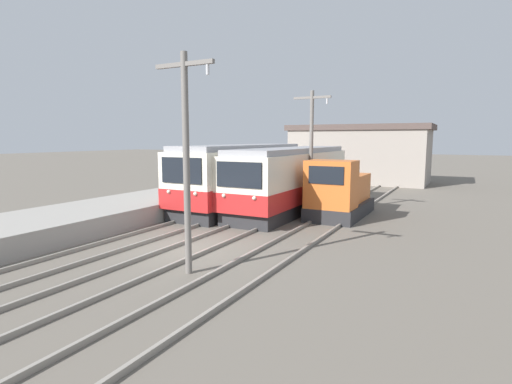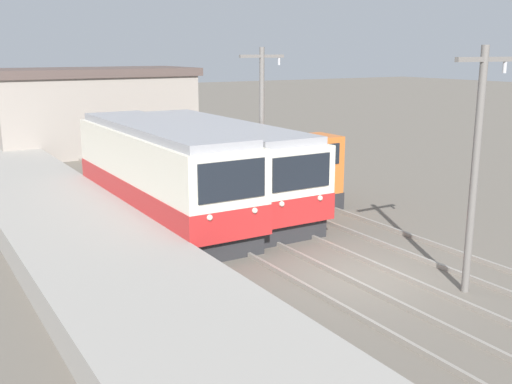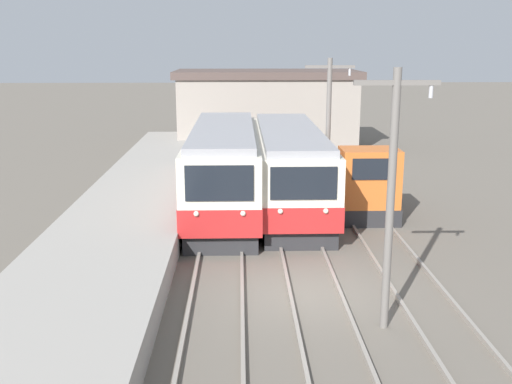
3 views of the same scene
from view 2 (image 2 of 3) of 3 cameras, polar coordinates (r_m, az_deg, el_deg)
name	(u,v)px [view 2 (image 2 of 3)]	position (r m, az deg, el deg)	size (l,w,h in m)	color
ground_plane	(363,278)	(17.54, 10.14, -8.04)	(200.00, 200.00, 0.00)	#665E54
platform_left	(157,311)	(14.31, -9.40, -11.13)	(4.50, 54.00, 0.89)	gray
track_left	(288,294)	(16.02, 3.02, -9.68)	(1.54, 60.00, 0.14)	gray
track_center	(368,274)	(17.64, 10.65, -7.70)	(1.54, 60.00, 0.14)	gray
track_right	(441,256)	(19.67, 17.24, -5.85)	(1.54, 60.00, 0.14)	gray
commuter_train_left	(160,176)	(22.88, -9.11, 1.50)	(2.84, 11.40, 3.68)	#28282B
commuter_train_center	(218,168)	(24.59, -3.60, 2.30)	(2.84, 11.82, 3.52)	#28282B
shunting_locomotive	(289,174)	(25.59, 3.12, 1.75)	(2.40, 5.22, 3.00)	#28282B
catenary_mast_near	(476,162)	(16.35, 20.21, 2.71)	(2.00, 0.20, 6.47)	slate
catenary_mast_mid	(262,122)	(24.21, 0.57, 6.72)	(2.00, 0.20, 6.47)	slate
station_building	(93,110)	(39.88, -15.24, 7.56)	(12.60, 6.30, 5.27)	gray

